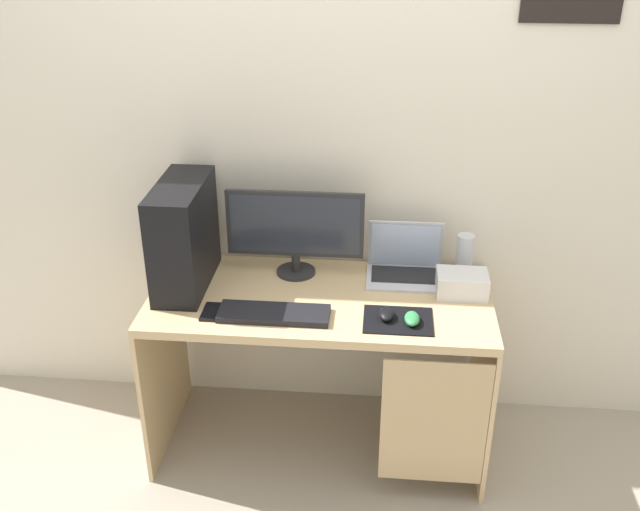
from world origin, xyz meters
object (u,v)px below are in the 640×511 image
projector (462,284)px  mouse_right (412,319)px  monitor (295,230)px  mouse_left (386,314)px  laptop (404,266)px  speaker (465,256)px  cell_phone (212,312)px  keyboard (274,314)px  pc_tower (184,235)px

projector → mouse_right: size_ratio=2.08×
monitor → mouse_left: monitor is taller
laptop → mouse_left: laptop is taller
speaker → cell_phone: bearing=-158.2°
laptop → keyboard: size_ratio=0.73×
monitor → keyboard: monitor is taller
cell_phone → mouse_right: bearing=-0.6°
mouse_right → mouse_left: bearing=165.3°
laptop → keyboard: laptop is taller
laptop → keyboard: (-0.49, -0.37, -0.04)m
monitor → cell_phone: size_ratio=4.32×
projector → monitor: bearing=170.7°
mouse_left → cell_phone: (-0.66, -0.02, -0.02)m
speaker → mouse_left: (-0.32, -0.37, -0.07)m
pc_tower → mouse_right: (0.91, -0.23, -0.19)m
projector → cell_phone: size_ratio=1.54×
laptop → cell_phone: laptop is taller
mouse_left → cell_phone: size_ratio=0.74×
projector → mouse_right: (-0.20, -0.24, -0.03)m
keyboard → laptop: bearing=36.7°
laptop → mouse_right: bearing=-86.1°
pc_tower → laptop: 0.91m
keyboard → mouse_right: mouse_right is taller
cell_phone → monitor: bearing=50.6°
mouse_right → pc_tower: bearing=165.8°
laptop → mouse_left: bearing=-101.4°
speaker → projector: speaker is taller
monitor → cell_phone: (-0.28, -0.34, -0.20)m
laptop → cell_phone: (-0.73, -0.36, -0.04)m
mouse_left → mouse_right: same height
keyboard → mouse_right: 0.52m
pc_tower → cell_phone: size_ratio=3.41×
keyboard → cell_phone: keyboard is taller
laptop → keyboard: bearing=-143.3°
laptop → mouse_left: (-0.07, -0.35, -0.03)m
projector → mouse_right: bearing=-130.0°
projector → mouse_left: size_ratio=2.08×
keyboard → projector: bearing=18.0°
pc_tower → speaker: (1.13, 0.17, -0.12)m
speaker → cell_phone: (-0.98, -0.39, -0.09)m
monitor → mouse_left: bearing=-40.4°
mouse_left → mouse_right: 0.10m
monitor → speaker: monitor is taller
pc_tower → cell_phone: 0.34m
pc_tower → cell_phone: pc_tower is taller
monitor → mouse_right: monitor is taller
cell_phone → projector: bearing=13.6°
projector → cell_phone: (-0.96, -0.23, -0.04)m
monitor → speaker: size_ratio=3.05×
keyboard → mouse_left: bearing=2.7°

